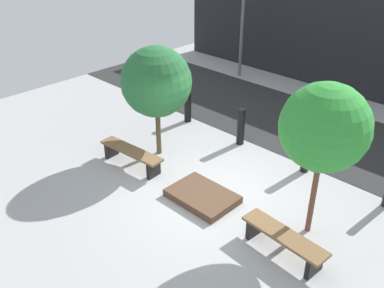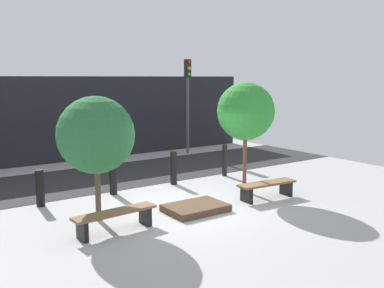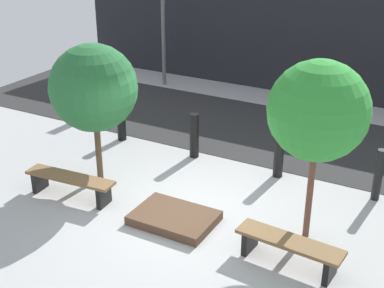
{
  "view_description": "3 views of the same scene",
  "coord_description": "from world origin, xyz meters",
  "px_view_note": "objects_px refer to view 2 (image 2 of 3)",
  "views": [
    {
      "loc": [
        5.34,
        -6.18,
        5.86
      ],
      "look_at": [
        -0.58,
        -0.06,
        1.12
      ],
      "focal_mm": 40.0,
      "sensor_mm": 36.0,
      "label": 1
    },
    {
      "loc": [
        -6.0,
        -8.83,
        3.35
      ],
      "look_at": [
        0.31,
        0.29,
        1.62
      ],
      "focal_mm": 40.0,
      "sensor_mm": 36.0,
      "label": 2
    },
    {
      "loc": [
        4.38,
        -7.59,
        5.4
      ],
      "look_at": [
        0.03,
        0.31,
        1.35
      ],
      "focal_mm": 50.0,
      "sensor_mm": 36.0,
      "label": 3
    }
  ],
  "objects_px": {
    "bench_right": "(267,187)",
    "bollard_far_left": "(40,188)",
    "tree_behind_right_bench": "(246,112)",
    "planter_bed": "(196,208)",
    "tree_behind_left_bench": "(96,135)",
    "bollard_left": "(113,176)",
    "bench_left": "(115,217)",
    "bollard_right": "(225,160)",
    "traffic_light_mid_west": "(188,90)",
    "bollard_center": "(174,168)"
  },
  "relations": [
    {
      "from": "bench_right",
      "to": "bollard_far_left",
      "type": "bearing_deg",
      "value": 156.49
    },
    {
      "from": "tree_behind_right_bench",
      "to": "bollard_far_left",
      "type": "bearing_deg",
      "value": 160.25
    },
    {
      "from": "bench_right",
      "to": "bollard_far_left",
      "type": "relative_size",
      "value": 1.85
    },
    {
      "from": "bench_right",
      "to": "planter_bed",
      "type": "distance_m",
      "value": 2.31
    },
    {
      "from": "planter_bed",
      "to": "tree_behind_left_bench",
      "type": "relative_size",
      "value": 0.51
    },
    {
      "from": "tree_behind_right_bench",
      "to": "bollard_left",
      "type": "bearing_deg",
      "value": 149.78
    },
    {
      "from": "planter_bed",
      "to": "bollard_left",
      "type": "relative_size",
      "value": 1.41
    },
    {
      "from": "bench_left",
      "to": "planter_bed",
      "type": "relative_size",
      "value": 1.29
    },
    {
      "from": "bench_left",
      "to": "bollard_right",
      "type": "relative_size",
      "value": 1.78
    },
    {
      "from": "planter_bed",
      "to": "bollard_left",
      "type": "height_order",
      "value": "bollard_left"
    },
    {
      "from": "bench_left",
      "to": "bollard_far_left",
      "type": "height_order",
      "value": "bollard_far_left"
    },
    {
      "from": "bench_left",
      "to": "tree_behind_left_bench",
      "type": "xyz_separation_m",
      "value": [
        0.0,
        0.94,
        1.69
      ]
    },
    {
      "from": "bollard_far_left",
      "to": "bollard_right",
      "type": "xyz_separation_m",
      "value": [
        6.2,
        0.0,
        0.06
      ]
    },
    {
      "from": "bollard_left",
      "to": "traffic_light_mid_west",
      "type": "distance_m",
      "value": 7.42
    },
    {
      "from": "tree_behind_right_bench",
      "to": "bollard_right",
      "type": "bearing_deg",
      "value": 67.2
    },
    {
      "from": "bench_left",
      "to": "traffic_light_mid_west",
      "type": "height_order",
      "value": "traffic_light_mid_west"
    },
    {
      "from": "tree_behind_right_bench",
      "to": "bollard_left",
      "type": "xyz_separation_m",
      "value": [
        -3.32,
        1.93,
        -1.84
      ]
    },
    {
      "from": "bollard_center",
      "to": "bollard_right",
      "type": "relative_size",
      "value": 0.96
    },
    {
      "from": "bench_left",
      "to": "bollard_center",
      "type": "distance_m",
      "value": 4.39
    },
    {
      "from": "tree_behind_left_bench",
      "to": "tree_behind_right_bench",
      "type": "xyz_separation_m",
      "value": [
        4.57,
        0.0,
        0.34
      ]
    },
    {
      "from": "bench_left",
      "to": "bollard_far_left",
      "type": "xyz_separation_m",
      "value": [
        -0.81,
        2.87,
        0.14
      ]
    },
    {
      "from": "planter_bed",
      "to": "traffic_light_mid_west",
      "type": "height_order",
      "value": "traffic_light_mid_west"
    },
    {
      "from": "bench_right",
      "to": "bollard_center",
      "type": "relative_size",
      "value": 1.72
    },
    {
      "from": "tree_behind_right_bench",
      "to": "planter_bed",
      "type": "bearing_deg",
      "value": -162.06
    },
    {
      "from": "bollard_far_left",
      "to": "bollard_center",
      "type": "relative_size",
      "value": 0.93
    },
    {
      "from": "bench_left",
      "to": "bench_right",
      "type": "xyz_separation_m",
      "value": [
        4.57,
        0.0,
        -0.01
      ]
    },
    {
      "from": "bollard_left",
      "to": "bollard_center",
      "type": "xyz_separation_m",
      "value": [
        2.07,
        0.0,
        -0.01
      ]
    },
    {
      "from": "tree_behind_right_bench",
      "to": "bench_left",
      "type": "bearing_deg",
      "value": -168.38
    },
    {
      "from": "bollard_far_left",
      "to": "tree_behind_left_bench",
      "type": "bearing_deg",
      "value": -67.2
    },
    {
      "from": "bench_left",
      "to": "bollard_left",
      "type": "relative_size",
      "value": 1.81
    },
    {
      "from": "bollard_center",
      "to": "bollard_right",
      "type": "bearing_deg",
      "value": 0.0
    },
    {
      "from": "traffic_light_mid_west",
      "to": "bollard_far_left",
      "type": "bearing_deg",
      "value": -150.31
    },
    {
      "from": "bench_right",
      "to": "bollard_right",
      "type": "xyz_separation_m",
      "value": [
        0.81,
        2.87,
        0.21
      ]
    },
    {
      "from": "bollard_far_left",
      "to": "bollard_right",
      "type": "height_order",
      "value": "bollard_right"
    },
    {
      "from": "tree_behind_left_bench",
      "to": "traffic_light_mid_west",
      "type": "xyz_separation_m",
      "value": [
        6.81,
        6.28,
        0.79
      ]
    },
    {
      "from": "bollard_left",
      "to": "bench_right",
      "type": "bearing_deg",
      "value": -40.88
    },
    {
      "from": "tree_behind_left_bench",
      "to": "bollard_far_left",
      "type": "distance_m",
      "value": 2.61
    },
    {
      "from": "bench_right",
      "to": "tree_behind_right_bench",
      "type": "xyz_separation_m",
      "value": [
        0.0,
        0.94,
        2.04
      ]
    },
    {
      "from": "bollard_far_left",
      "to": "traffic_light_mid_west",
      "type": "relative_size",
      "value": 0.24
    },
    {
      "from": "bench_left",
      "to": "tree_behind_right_bench",
      "type": "relative_size",
      "value": 0.6
    },
    {
      "from": "bench_right",
      "to": "traffic_light_mid_west",
      "type": "relative_size",
      "value": 0.44
    },
    {
      "from": "bench_left",
      "to": "bollard_far_left",
      "type": "bearing_deg",
      "value": 101.21
    },
    {
      "from": "tree_behind_right_bench",
      "to": "bollard_right",
      "type": "xyz_separation_m",
      "value": [
        0.81,
        1.93,
        -1.83
      ]
    },
    {
      "from": "bollard_right",
      "to": "bollard_left",
      "type": "bearing_deg",
      "value": 180.0
    },
    {
      "from": "bench_right",
      "to": "tree_behind_left_bench",
      "type": "xyz_separation_m",
      "value": [
        -4.57,
        0.94,
        1.7
      ]
    },
    {
      "from": "planter_bed",
      "to": "tree_behind_right_bench",
      "type": "xyz_separation_m",
      "value": [
        2.29,
        0.74,
        2.29
      ]
    },
    {
      "from": "tree_behind_left_bench",
      "to": "tree_behind_right_bench",
      "type": "relative_size",
      "value": 0.91
    },
    {
      "from": "tree_behind_left_bench",
      "to": "bollard_center",
      "type": "height_order",
      "value": "tree_behind_left_bench"
    },
    {
      "from": "bollard_center",
      "to": "bench_right",
      "type": "bearing_deg",
      "value": -66.43
    },
    {
      "from": "bench_right",
      "to": "bollard_center",
      "type": "distance_m",
      "value": 3.14
    }
  ]
}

